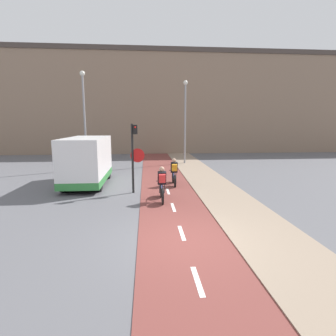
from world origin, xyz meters
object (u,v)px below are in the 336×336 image
object	(u,v)px
cyclist_near	(162,185)
van	(87,162)
traffic_light_pole	(134,151)
street_lamp_sidewalk	(185,114)
street_lamp_far	(84,111)
cyclist_far	(174,172)

from	to	relation	value
cyclist_near	van	distance (m)	5.26
traffic_light_pole	cyclist_near	distance (m)	2.36
traffic_light_pole	van	distance (m)	3.41
street_lamp_sidewalk	van	size ratio (longest dim) A/B	1.41
traffic_light_pole	cyclist_near	size ratio (longest dim) A/B	1.90
street_lamp_far	cyclist_far	size ratio (longest dim) A/B	4.15
street_lamp_sidewalk	cyclist_far	bearing A→B (deg)	-102.56
street_lamp_sidewalk	street_lamp_far	bearing A→B (deg)	-162.52
street_lamp_sidewalk	cyclist_far	xyz separation A→B (m)	(-1.74, -7.82, -3.43)
traffic_light_pole	street_lamp_far	size ratio (longest dim) A/B	0.48
traffic_light_pole	street_lamp_sidewalk	world-z (taller)	street_lamp_sidewalk
van	street_lamp_sidewalk	bearing A→B (deg)	48.16
street_lamp_sidewalk	cyclist_near	xyz separation A→B (m)	(-2.58, -10.73, -3.43)
street_lamp_sidewalk	cyclist_far	world-z (taller)	street_lamp_sidewalk
street_lamp_far	cyclist_near	bearing A→B (deg)	-59.13
traffic_light_pole	cyclist_near	xyz separation A→B (m)	(1.23, -1.51, -1.34)
traffic_light_pole	street_lamp_far	xyz separation A→B (m)	(-3.76, 6.83, 2.18)
cyclist_far	van	world-z (taller)	van
street_lamp_far	street_lamp_sidewalk	distance (m)	7.94
cyclist_near	cyclist_far	distance (m)	3.03
cyclist_far	street_lamp_sidewalk	bearing A→B (deg)	77.44
van	street_lamp_far	bearing A→B (deg)	102.82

